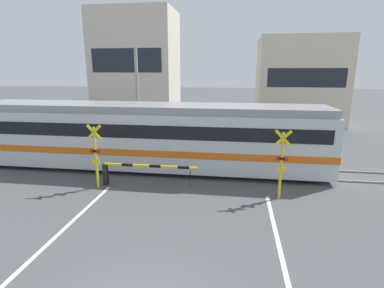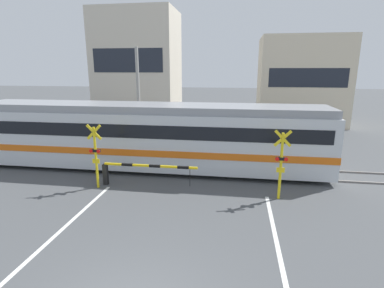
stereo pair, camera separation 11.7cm
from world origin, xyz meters
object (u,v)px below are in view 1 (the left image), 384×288
Objects in this scene: crossing_barrier_far at (241,145)px; crossing_signal_left at (96,154)px; crossing_barrier_near at (132,170)px; crossing_signal_right at (281,162)px; commuter_train at (147,134)px.

crossing_barrier_far is 8.55m from crossing_signal_left.
crossing_signal_right is (6.34, -0.39, 0.80)m from crossing_barrier_near.
crossing_barrier_far is (4.90, 5.29, 0.00)m from crossing_barrier_near.
crossing_signal_left is 7.79m from crossing_signal_right.
commuter_train is 6.42× the size of crossing_signal_left.
crossing_barrier_far is at bearing 47.25° from crossing_barrier_near.
crossing_signal_left is 1.00× the size of crossing_signal_right.
commuter_train reaches higher than crossing_signal_left.
crossing_barrier_near is (0.05, -2.65, -1.04)m from commuter_train.
crossing_signal_left is at bearing 180.00° from crossing_signal_right.
crossing_signal_left is (-1.45, -0.39, 0.80)m from crossing_barrier_near.
crossing_barrier_far is 1.51× the size of crossing_signal_right.
crossing_signal_left is at bearing -138.11° from crossing_barrier_far.
crossing_barrier_far is 1.51× the size of crossing_signal_left.
commuter_train is 6.42× the size of crossing_signal_right.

